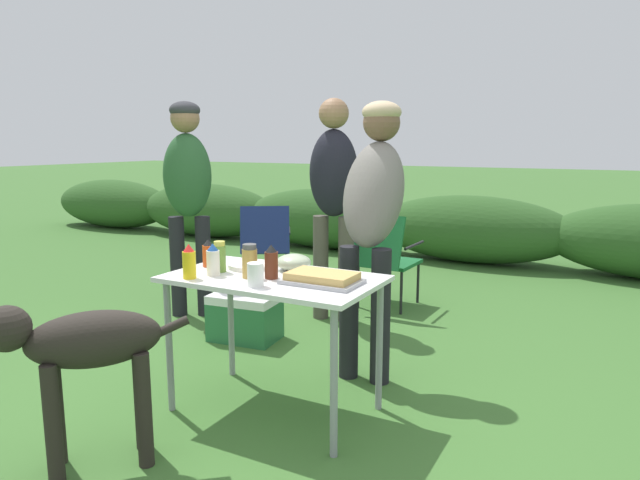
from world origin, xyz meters
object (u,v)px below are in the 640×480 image
mustard_bottle (189,262)px  relish_jar (220,257)px  folding_table (274,291)px  mixing_bowl (294,262)px  mayo_bottle (213,260)px  bbq_sauce_bottle (271,262)px  cooler_box (245,317)px  plate_stack (250,266)px  dog (83,351)px  hot_sauce_bottle (208,254)px  paper_cup_stack (255,275)px  spice_jar (250,261)px  food_tray (322,278)px  camp_chair_near_hedge (384,255)px  camp_chair_green_behind_table (266,242)px  standing_person_in_navy_coat (334,189)px  standing_person_in_olive_jacket (373,206)px  standing_person_in_red_jacket (188,185)px

mustard_bottle → relish_jar: bearing=76.9°
folding_table → mixing_bowl: bearing=83.9°
mayo_bottle → bbq_sauce_bottle: size_ratio=0.96×
bbq_sauce_bottle → cooler_box: bbq_sauce_bottle is taller
plate_stack → relish_jar: 0.19m
relish_jar → dog: (-0.12, -0.81, -0.28)m
hot_sauce_bottle → bbq_sauce_bottle: (0.47, -0.07, 0.01)m
paper_cup_stack → spice_jar: size_ratio=0.66×
food_tray → cooler_box: 1.50m
mustard_bottle → camp_chair_near_hedge: (0.16, 2.29, -0.36)m
mayo_bottle → camp_chair_green_behind_table: size_ratio=0.20×
dog → cooler_box: size_ratio=1.51×
mayo_bottle → cooler_box: bearing=117.5°
hot_sauce_bottle → standing_person_in_navy_coat: 1.56m
mixing_bowl → camp_chair_near_hedge: size_ratio=0.23×
food_tray → plate_stack: size_ratio=1.53×
mustard_bottle → dog: bearing=-97.1°
plate_stack → mixing_bowl: mixing_bowl is taller
mixing_bowl → paper_cup_stack: bearing=-87.5°
plate_stack → cooler_box: plate_stack is taller
hot_sauce_bottle → food_tray: bearing=-3.2°
camp_chair_near_hedge → hot_sauce_bottle: bearing=-95.1°
bbq_sauce_bottle → food_tray: bearing=5.9°
hot_sauce_bottle → camp_chair_green_behind_table: size_ratio=0.19×
paper_cup_stack → mayo_bottle: size_ratio=0.68×
mustard_bottle → hot_sauce_bottle: bearing=109.4°
hot_sauce_bottle → standing_person_in_olive_jacket: (0.71, 0.68, 0.24)m
standing_person_in_olive_jacket → relish_jar: bearing=-129.8°
paper_cup_stack → relish_jar: 0.38m
camp_chair_green_behind_table → cooler_box: size_ratio=1.62×
standing_person_in_red_jacket → cooler_box: (0.74, -0.28, -0.91)m
standing_person_in_olive_jacket → dog: 1.78m
mixing_bowl → spice_jar: (-0.11, -0.25, 0.04)m
relish_jar → cooler_box: size_ratio=0.33×
mayo_bottle → camp_chair_near_hedge: (0.09, 2.18, -0.35)m
plate_stack → standing_person_in_olive_jacket: bearing=51.3°
paper_cup_stack → standing_person_in_olive_jacket: size_ratio=0.07×
paper_cup_stack → mayo_bottle: mayo_bottle is taller
folding_table → food_tray: 0.31m
hot_sauce_bottle → camp_chair_near_hedge: 2.07m
food_tray → hot_sauce_bottle: (-0.74, 0.04, 0.05)m
plate_stack → spice_jar: size_ratio=1.40×
mustard_bottle → cooler_box: 1.33m
paper_cup_stack → cooler_box: size_ratio=0.23×
hot_sauce_bottle → bbq_sauce_bottle: bbq_sauce_bottle is taller
mustard_bottle → paper_cup_stack: bearing=3.8°
folding_table → hot_sauce_bottle: bearing=176.5°
spice_jar → standing_person_in_red_jacket: standing_person_in_red_jacket is taller
standing_person_in_red_jacket → cooler_box: bearing=-51.8°
bbq_sauce_bottle → mustard_bottle: bearing=-152.0°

